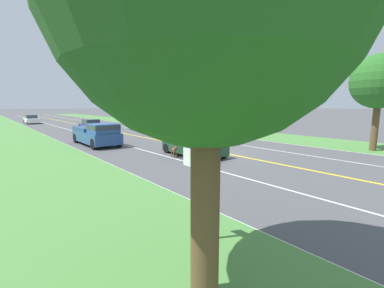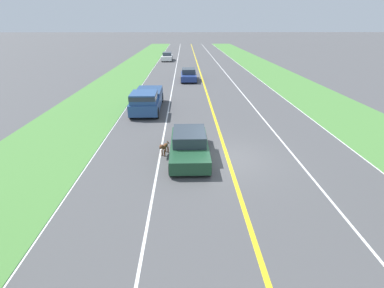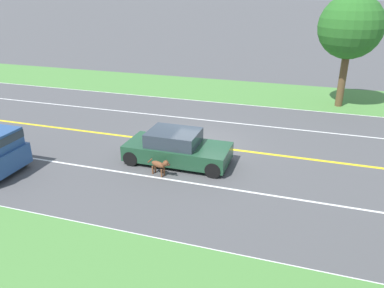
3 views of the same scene
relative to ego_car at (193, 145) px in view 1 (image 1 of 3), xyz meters
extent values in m
plane|color=#4C4C4F|center=(-1.96, 0.31, -0.63)|extent=(400.00, 400.00, 0.00)
cube|color=yellow|center=(-1.96, 0.31, -0.63)|extent=(0.18, 160.00, 0.01)
cube|color=white|center=(5.04, 0.31, -0.63)|extent=(0.14, 160.00, 0.01)
cube|color=white|center=(-8.96, 0.31, -0.63)|extent=(0.14, 160.00, 0.01)
cube|color=white|center=(1.54, 0.31, -0.63)|extent=(0.10, 160.00, 0.01)
cube|color=white|center=(-5.46, 0.31, -0.63)|extent=(0.10, 160.00, 0.01)
cube|color=#4C843D|center=(8.04, 0.31, -0.62)|extent=(6.00, 160.00, 0.03)
cube|color=#4C843D|center=(-11.96, 0.31, -0.62)|extent=(6.00, 160.00, 0.03)
cube|color=#1E472D|center=(0.00, 0.04, -0.14)|extent=(1.88, 4.26, 0.64)
cube|color=#2D3842|center=(0.00, -0.13, 0.45)|extent=(1.62, 2.05, 0.56)
cylinder|color=black|center=(0.85, 1.77, -0.32)|extent=(0.22, 0.62, 0.62)
cylinder|color=black|center=(0.85, -1.68, -0.32)|extent=(0.22, 0.62, 0.62)
cylinder|color=black|center=(-0.85, 1.77, -0.32)|extent=(0.22, 0.62, 0.62)
cylinder|color=black|center=(-0.85, -1.68, -0.32)|extent=(0.22, 0.62, 0.62)
ellipsoid|color=brown|center=(1.28, -0.31, -0.19)|extent=(0.42, 0.69, 0.24)
cylinder|color=brown|center=(1.43, -0.11, -0.47)|extent=(0.07, 0.07, 0.32)
cylinder|color=brown|center=(1.27, -0.55, -0.47)|extent=(0.07, 0.07, 0.32)
cylinder|color=brown|center=(1.29, -0.07, -0.47)|extent=(0.07, 0.07, 0.32)
cylinder|color=brown|center=(1.14, -0.50, -0.47)|extent=(0.07, 0.07, 0.32)
cylinder|color=brown|center=(1.37, -0.04, -0.09)|extent=(0.19, 0.21, 0.17)
sphere|color=brown|center=(1.41, 0.07, -0.03)|extent=(0.28, 0.28, 0.22)
ellipsoid|color=#331E14|center=(1.46, 0.21, -0.05)|extent=(0.13, 0.13, 0.08)
cone|color=#55301C|center=(1.47, 0.03, 0.05)|extent=(0.09, 0.09, 0.10)
cone|color=#55301C|center=(1.35, 0.08, 0.05)|extent=(0.09, 0.09, 0.10)
cylinder|color=brown|center=(1.14, -0.71, -0.15)|extent=(0.13, 0.25, 0.24)
cube|color=#284C84|center=(3.18, -8.12, 0.01)|extent=(2.07, 5.38, 0.82)
cube|color=#284C84|center=(3.18, -6.55, 0.77)|extent=(1.82, 2.03, 0.69)
cube|color=#2D3842|center=(3.18, -6.55, 0.87)|extent=(1.84, 2.06, 0.31)
cube|color=navy|center=(3.18, -9.25, 0.56)|extent=(2.03, 3.06, 0.29)
cylinder|color=black|center=(4.13, -5.98, -0.24)|extent=(0.22, 0.79, 0.79)
cylinder|color=black|center=(4.13, -10.25, -0.24)|extent=(0.22, 0.79, 0.79)
cylinder|color=black|center=(2.23, -5.98, -0.24)|extent=(0.22, 0.79, 0.79)
cylinder|color=black|center=(2.23, -10.25, -0.24)|extent=(0.22, 0.79, 0.79)
cube|color=navy|center=(-0.27, -19.52, -0.14)|extent=(1.81, 4.22, 0.62)
cube|color=#2D3842|center=(-0.27, -19.69, 0.45)|extent=(1.55, 2.03, 0.57)
cylinder|color=black|center=(0.55, -17.84, -0.30)|extent=(0.22, 0.66, 0.66)
cylinder|color=black|center=(0.55, -21.20, -0.30)|extent=(0.22, 0.66, 0.66)
cylinder|color=black|center=(-1.08, -17.84, -0.30)|extent=(0.22, 0.66, 0.66)
cylinder|color=black|center=(-1.08, -21.20, -0.30)|extent=(0.22, 0.66, 0.66)
cube|color=white|center=(3.40, -37.84, -0.11)|extent=(1.80, 4.64, 0.71)
cube|color=#2D3842|center=(3.40, -38.03, 0.52)|extent=(1.55, 2.23, 0.55)
cylinder|color=black|center=(4.21, -35.93, -0.32)|extent=(0.22, 0.63, 0.63)
cylinder|color=black|center=(4.21, -39.75, -0.32)|extent=(0.22, 0.63, 0.63)
cylinder|color=black|center=(2.58, -35.93, -0.32)|extent=(0.22, 0.63, 0.63)
cylinder|color=black|center=(2.58, -39.75, -0.32)|extent=(0.22, 0.63, 0.63)
cylinder|color=brown|center=(7.59, 9.32, 1.02)|extent=(0.46, 0.46, 3.30)
cylinder|color=brown|center=(-10.40, 6.71, 1.12)|extent=(0.42, 0.42, 3.50)
sphere|color=#286623|center=(-10.40, 6.71, 4.03)|extent=(3.60, 3.60, 3.60)
cylinder|color=gray|center=(6.58, 7.88, 0.49)|extent=(0.08, 0.08, 2.24)
cube|color=white|center=(6.64, 7.88, 1.35)|extent=(0.03, 0.64, 0.40)
camera|label=1|loc=(10.17, 12.10, 2.52)|focal=24.00mm
camera|label=2|loc=(0.19, 11.80, 5.65)|focal=24.00mm
camera|label=3|loc=(13.22, 4.88, 6.15)|focal=35.00mm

